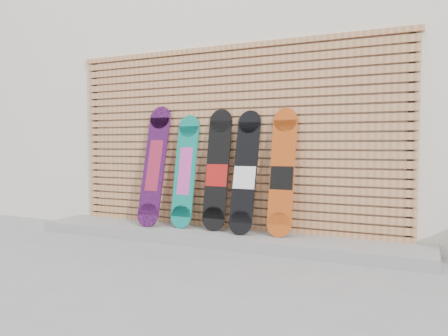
# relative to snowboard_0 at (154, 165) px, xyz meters

# --- Properties ---
(ground) EXTENTS (80.00, 80.00, 0.00)m
(ground) POSITION_rel_snowboard_0_xyz_m (1.04, -0.75, -0.86)
(ground) COLOR gray
(ground) RESTS_ON ground
(building) EXTENTS (12.00, 5.00, 3.60)m
(building) POSITION_rel_snowboard_0_xyz_m (1.54, 2.75, 0.94)
(building) COLOR silver
(building) RESTS_ON ground
(concrete_step) EXTENTS (4.60, 0.70, 0.12)m
(concrete_step) POSITION_rel_snowboard_0_xyz_m (0.89, -0.07, -0.80)
(concrete_step) COLOR gray
(concrete_step) RESTS_ON ground
(slat_wall) EXTENTS (4.26, 0.08, 2.29)m
(slat_wall) POSITION_rel_snowboard_0_xyz_m (0.89, 0.22, 0.35)
(slat_wall) COLOR #BE7E4F
(slat_wall) RESTS_ON ground
(snowboard_0) EXTENTS (0.30, 0.39, 1.49)m
(snowboard_0) POSITION_rel_snowboard_0_xyz_m (0.00, 0.00, 0.00)
(snowboard_0) COLOR black
(snowboard_0) RESTS_ON concrete_step
(snowboard_1) EXTENTS (0.28, 0.29, 1.36)m
(snowboard_1) POSITION_rel_snowboard_0_xyz_m (0.41, 0.05, -0.06)
(snowboard_1) COLOR #0C7C6D
(snowboard_1) RESTS_ON concrete_step
(snowboard_2) EXTENTS (0.29, 0.28, 1.42)m
(snowboard_2) POSITION_rel_snowboard_0_xyz_m (0.84, 0.05, -0.04)
(snowboard_2) COLOR black
(snowboard_2) RESTS_ON concrete_step
(snowboard_3) EXTENTS (0.27, 0.36, 1.40)m
(snowboard_3) POSITION_rel_snowboard_0_xyz_m (1.21, 0.01, -0.05)
(snowboard_3) COLOR black
(snowboard_3) RESTS_ON concrete_step
(snowboard_4) EXTENTS (0.27, 0.29, 1.41)m
(snowboard_4) POSITION_rel_snowboard_0_xyz_m (1.63, 0.05, -0.05)
(snowboard_4) COLOR #BA4813
(snowboard_4) RESTS_ON concrete_step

